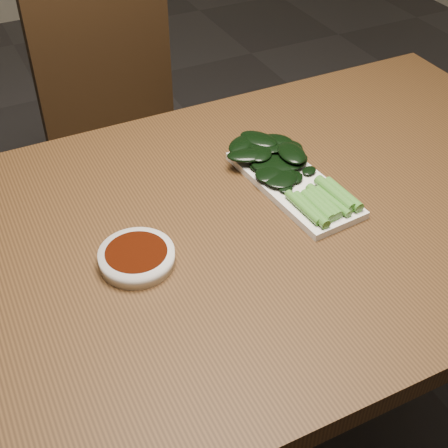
# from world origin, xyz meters

# --- Properties ---
(table) EXTENTS (1.40, 0.80, 0.75)m
(table) POSITION_xyz_m (0.00, 0.00, 0.68)
(table) COLOR #412812
(table) RESTS_ON ground
(chair_far) EXTENTS (0.43, 0.43, 0.89)m
(chair_far) POSITION_xyz_m (0.02, 0.75, 0.49)
(chair_far) COLOR black
(chair_far) RESTS_ON ground
(sauce_bowl) EXTENTS (0.12, 0.12, 0.03)m
(sauce_bowl) POSITION_xyz_m (-0.20, -0.02, 0.76)
(sauce_bowl) COLOR silver
(sauce_bowl) RESTS_ON table
(serving_plate) EXTENTS (0.14, 0.30, 0.01)m
(serving_plate) POSITION_xyz_m (0.13, 0.04, 0.76)
(serving_plate) COLOR silver
(serving_plate) RESTS_ON table
(gai_lan) EXTENTS (0.17, 0.31, 0.03)m
(gai_lan) POSITION_xyz_m (0.13, 0.07, 0.78)
(gai_lan) COLOR #46832D
(gai_lan) RESTS_ON serving_plate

